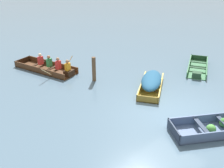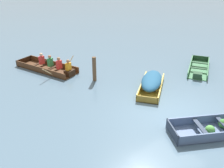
% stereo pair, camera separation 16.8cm
% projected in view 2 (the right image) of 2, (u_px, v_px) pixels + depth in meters
% --- Properties ---
extents(ground_plane, '(80.00, 80.00, 0.00)m').
position_uv_depth(ground_plane, '(172.00, 113.00, 9.78)').
color(ground_plane, slate).
extents(dinghy_slate_blue_foreground, '(3.04, 2.42, 0.38)m').
position_uv_depth(dinghy_slate_blue_foreground, '(216.00, 128.00, 8.61)').
color(dinghy_slate_blue_foreground, '#475B7F').
rests_on(dinghy_slate_blue_foreground, ground).
extents(skiff_yellow_near_moored, '(2.76, 2.28, 0.69)m').
position_uv_depth(skiff_yellow_near_moored, '(152.00, 82.00, 11.46)').
color(skiff_yellow_near_moored, '#E5BC47').
rests_on(skiff_yellow_near_moored, ground).
extents(skiff_green_mid_moored, '(3.05, 2.27, 0.33)m').
position_uv_depth(skiff_green_mid_moored, '(199.00, 69.00, 13.61)').
color(skiff_green_mid_moored, '#387047').
rests_on(skiff_green_mid_moored, ground).
extents(rowboat_dark_varnish_with_crew, '(2.51, 3.84, 0.90)m').
position_uv_depth(rowboat_dark_varnish_with_crew, '(50.00, 67.00, 13.57)').
color(rowboat_dark_varnish_with_crew, '#4C2D19').
rests_on(rowboat_dark_varnish_with_crew, ground).
extents(mooring_post, '(0.19, 0.19, 1.23)m').
position_uv_depth(mooring_post, '(94.00, 69.00, 12.23)').
color(mooring_post, brown).
rests_on(mooring_post, ground).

